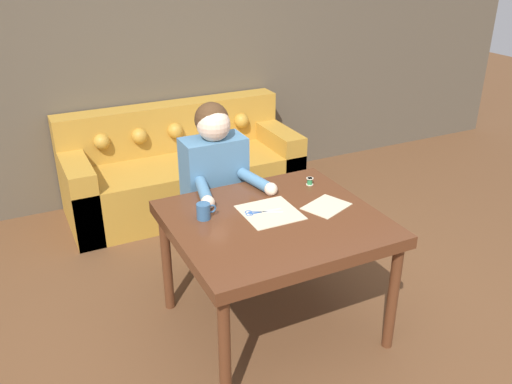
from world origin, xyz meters
TOP-DOWN VIEW (x-y plane):
  - ground_plane at (0.00, 0.00)m, footprint 16.00×16.00m
  - wall_back at (0.00, 2.32)m, footprint 8.00×0.06m
  - dining_table at (0.05, 0.12)m, footprint 1.13×1.02m
  - couch at (0.11, 1.92)m, footprint 1.94×0.80m
  - person at (-0.03, 0.79)m, footprint 0.48×0.59m
  - pattern_paper_main at (0.05, 0.19)m, footprint 0.31×0.32m
  - pattern_paper_offcut at (0.38, 0.11)m, footprint 0.30×0.27m
  - scissors at (-0.01, 0.21)m, footprint 0.21×0.11m
  - mug at (-0.30, 0.28)m, footprint 0.11×0.08m
  - thread_spool at (0.45, 0.41)m, footprint 0.04×0.04m

SIDE VIEW (x-z plane):
  - ground_plane at x=0.00m, z-range 0.00..0.00m
  - couch at x=0.11m, z-range -0.11..0.73m
  - person at x=-0.03m, z-range 0.02..1.24m
  - dining_table at x=0.05m, z-range 0.29..1.03m
  - pattern_paper_main at x=0.05m, z-range 0.74..0.74m
  - pattern_paper_offcut at x=0.38m, z-range 0.74..0.74m
  - scissors at x=-0.01m, z-range 0.73..0.74m
  - thread_spool at x=0.45m, z-range 0.74..0.78m
  - mug at x=-0.30m, z-range 0.74..0.83m
  - wall_back at x=0.00m, z-range 0.00..2.60m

